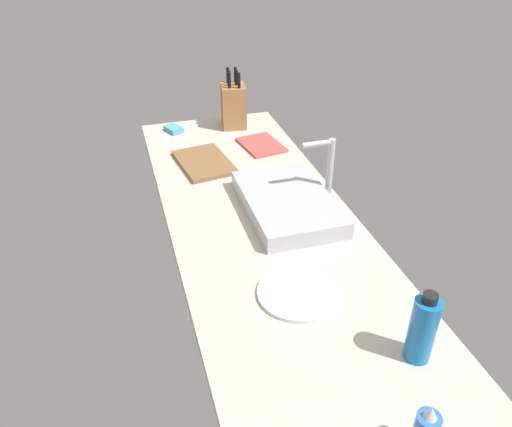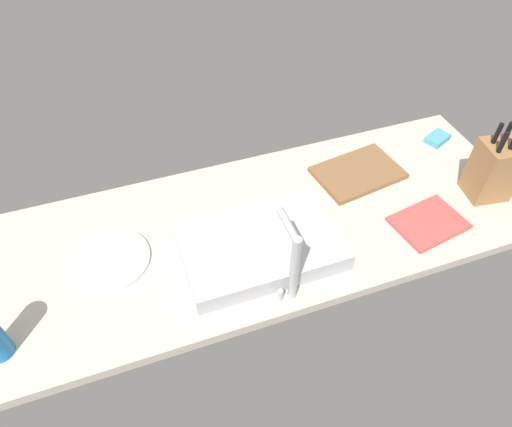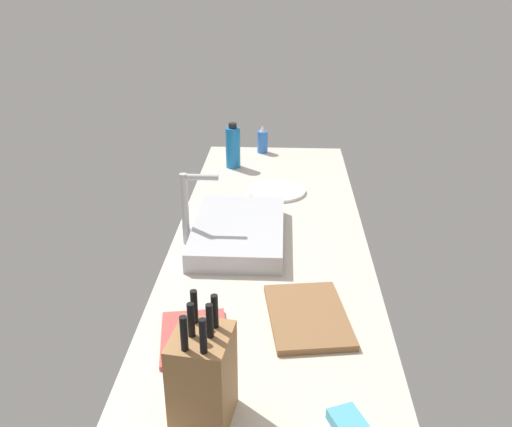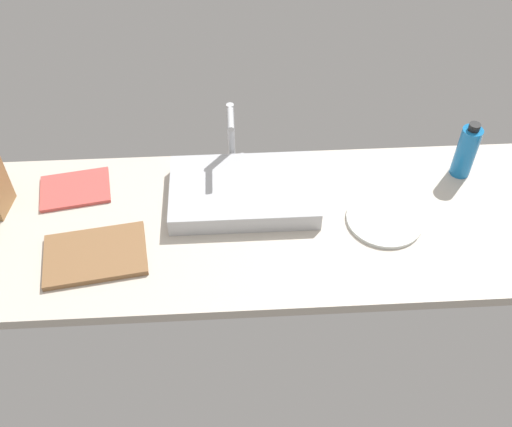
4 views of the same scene
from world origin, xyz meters
TOP-DOWN VIEW (x-y plane):
  - countertop_slab at (0.00, 0.00)cm, footprint 194.70×64.58cm
  - sink_basin at (-4.53, 10.37)cm, footprint 46.05×29.55cm
  - faucet at (-7.46, 26.02)cm, footprint 5.50×12.32cm
  - knife_block at (-84.21, 11.00)cm, footprint 14.17×12.87cm
  - cutting_board at (-48.50, -11.10)cm, footprint 31.77×23.70cm
  - soap_bottle at (89.70, 6.24)cm, footprint 5.06×5.06cm
  - water_bottle at (67.79, 18.55)cm, footprint 6.53×6.53cm
  - dinner_plate at (38.41, -1.56)cm, footprint 23.47×23.47cm
  - dish_towel at (-58.65, 17.08)cm, footprint 24.16×19.43cm
  - dish_sponge at (-85.94, -18.16)cm, footprint 10.63×9.04cm

SIDE VIEW (x-z plane):
  - countertop_slab at x=0.00cm, z-range 0.00..3.50cm
  - dinner_plate at x=38.41cm, z-range 3.50..4.70cm
  - dish_towel at x=-58.65cm, z-range 3.50..4.70cm
  - cutting_board at x=-48.50cm, z-range 3.50..5.30cm
  - dish_sponge at x=-85.94cm, z-range 3.50..5.90cm
  - sink_basin at x=-4.53cm, z-range 3.50..9.71cm
  - soap_bottle at x=89.70cm, z-range 2.60..15.89cm
  - water_bottle at x=67.79cm, z-range 2.76..23.04cm
  - knife_block at x=-84.21cm, z-range 0.33..27.76cm
  - faucet at x=-7.46cm, z-range 5.52..29.88cm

